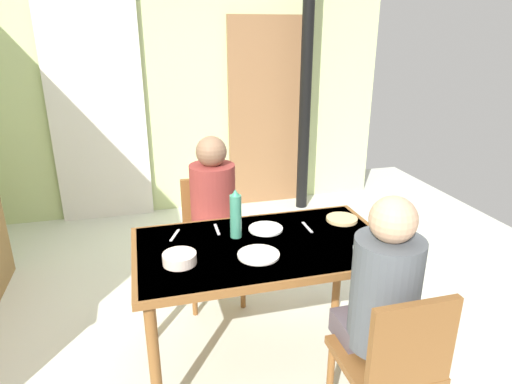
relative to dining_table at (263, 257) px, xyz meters
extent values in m
plane|color=silver|center=(-0.21, 0.16, -0.67)|extent=(6.22, 6.22, 0.00)
cube|color=#C4D590|center=(-0.21, 2.55, 0.64)|extent=(4.43, 0.10, 2.62)
cube|color=#8B603C|center=(0.73, 2.47, 0.33)|extent=(0.80, 0.05, 2.00)
cylinder|color=black|center=(1.08, 2.20, 0.64)|extent=(0.12, 0.12, 2.62)
cube|color=white|center=(-0.98, 2.45, 0.43)|extent=(0.90, 0.03, 2.20)
cube|color=brown|center=(0.00, 0.00, 0.06)|extent=(1.40, 0.80, 0.04)
cube|color=#DDA98F|center=(0.00, 0.00, 0.08)|extent=(1.34, 0.77, 0.00)
cylinder|color=brown|center=(-0.63, -0.33, -0.32)|extent=(0.06, 0.06, 0.71)
cylinder|color=brown|center=(0.63, -0.33, -0.32)|extent=(0.06, 0.06, 0.71)
cylinder|color=brown|center=(-0.63, 0.33, -0.32)|extent=(0.06, 0.06, 0.71)
cylinder|color=brown|center=(0.63, 0.33, -0.32)|extent=(0.06, 0.06, 0.71)
cube|color=brown|center=(0.37, -0.68, -0.22)|extent=(0.40, 0.40, 0.04)
cube|color=brown|center=(0.37, -0.86, -0.01)|extent=(0.38, 0.04, 0.42)
cylinder|color=brown|center=(0.20, -0.51, -0.47)|extent=(0.04, 0.04, 0.41)
cylinder|color=brown|center=(0.54, -0.51, -0.47)|extent=(0.04, 0.04, 0.41)
cube|color=brown|center=(-0.17, 0.68, -0.22)|extent=(0.40, 0.40, 0.04)
cube|color=brown|center=(-0.17, 0.86, -0.01)|extent=(0.38, 0.04, 0.42)
cylinder|color=brown|center=(0.00, 0.51, -0.47)|extent=(0.04, 0.04, 0.41)
cylinder|color=brown|center=(-0.34, 0.51, -0.47)|extent=(0.04, 0.04, 0.41)
cylinder|color=brown|center=(0.00, 0.85, -0.47)|extent=(0.04, 0.04, 0.41)
cylinder|color=brown|center=(-0.34, 0.85, -0.47)|extent=(0.04, 0.04, 0.41)
cube|color=#564C53|center=(0.37, -0.52, -0.16)|extent=(0.30, 0.22, 0.12)
cylinder|color=#4C5156|center=(0.37, -0.63, 0.10)|extent=(0.30, 0.30, 0.52)
sphere|color=tan|center=(0.37, -0.63, 0.45)|extent=(0.20, 0.20, 0.20)
cube|color=maroon|center=(-0.17, 0.52, -0.16)|extent=(0.30, 0.22, 0.12)
cylinder|color=maroon|center=(-0.17, 0.63, 0.10)|extent=(0.30, 0.30, 0.52)
sphere|color=#846047|center=(-0.17, 0.63, 0.45)|extent=(0.20, 0.20, 0.20)
cylinder|color=#3B876A|center=(-0.12, 0.13, 0.20)|extent=(0.07, 0.07, 0.25)
cone|color=#38926D|center=(-0.12, 0.13, 0.35)|extent=(0.05, 0.05, 0.04)
cylinder|color=#F4DBC7|center=(-0.46, -0.10, 0.11)|extent=(0.17, 0.17, 0.05)
cylinder|color=white|center=(-0.06, -0.12, 0.08)|extent=(0.22, 0.22, 0.01)
cylinder|color=white|center=(0.06, 0.17, 0.08)|extent=(0.20, 0.20, 0.01)
cylinder|color=silver|center=(0.61, -0.16, 0.13)|extent=(0.06, 0.06, 0.10)
cylinder|color=#DBB77A|center=(0.55, 0.18, 0.09)|extent=(0.19, 0.19, 0.02)
cube|color=silver|center=(-0.46, 0.23, 0.08)|extent=(0.07, 0.14, 0.00)
cube|color=silver|center=(0.44, -0.22, 0.08)|extent=(0.08, 0.14, 0.00)
cube|color=silver|center=(-0.21, 0.25, 0.08)|extent=(0.02, 0.15, 0.00)
cube|color=silver|center=(0.31, 0.14, 0.08)|extent=(0.02, 0.15, 0.00)
camera|label=1|loc=(-0.60, -2.08, 1.18)|focal=30.91mm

